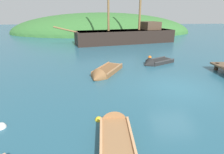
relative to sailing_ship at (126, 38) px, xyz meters
name	(u,v)px	position (x,y,z in m)	size (l,w,h in m)	color
ground_plane	(177,88)	(0.70, -16.35, -0.66)	(120.00, 120.00, 0.00)	#285B70
shore_hill	(101,32)	(-3.56, 14.23, -0.66)	(37.80, 19.15, 8.21)	#387033
sailing_ship	(126,38)	(0.00, 0.00, 0.00)	(16.46, 6.91, 12.38)	black
rowboat_near_dock	(104,73)	(-3.41, -13.78, -0.56)	(2.64, 3.70, 1.13)	brown
rowboat_outer_left	(155,63)	(0.96, -11.27, -0.58)	(3.10, 2.41, 1.04)	black
rowboat_far	(116,136)	(-3.14, -20.54, -0.55)	(1.08, 3.33, 1.01)	#9E7047
buoy_orange	(150,57)	(1.08, -8.95, -0.66)	(0.34, 0.34, 0.34)	orange
buoy_yellow	(99,120)	(-3.73, -19.37, -0.66)	(0.31, 0.31, 0.31)	yellow
buoy_white	(1,128)	(-7.41, -19.65, -0.66)	(0.39, 0.39, 0.39)	white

